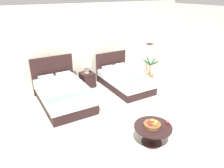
% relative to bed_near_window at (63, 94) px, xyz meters
% --- Properties ---
extents(ground_plane, '(9.44, 9.21, 0.02)m').
position_rel_bed_near_window_xyz_m(ground_plane, '(1.13, -1.42, -0.34)').
color(ground_plane, beige).
extents(wall_back, '(9.44, 0.12, 2.80)m').
position_rel_bed_near_window_xyz_m(wall_back, '(1.13, 1.39, 1.07)').
color(wall_back, silver).
rests_on(wall_back, ground).
extents(wall_side_right, '(0.12, 4.81, 2.80)m').
position_rel_bed_near_window_xyz_m(wall_side_right, '(4.05, -1.02, 1.07)').
color(wall_side_right, silver).
rests_on(wall_side_right, ground).
extents(bed_near_window, '(1.43, 2.16, 1.26)m').
position_rel_bed_near_window_xyz_m(bed_near_window, '(0.00, 0.00, 0.00)').
color(bed_near_window, black).
rests_on(bed_near_window, ground).
extents(bed_near_corner, '(1.31, 2.11, 1.08)m').
position_rel_bed_near_window_xyz_m(bed_near_corner, '(2.27, 0.00, -0.05)').
color(bed_near_corner, black).
rests_on(bed_near_corner, ground).
extents(nightstand, '(0.46, 0.49, 0.52)m').
position_rel_bed_near_window_xyz_m(nightstand, '(1.18, 0.77, -0.07)').
color(nightstand, black).
rests_on(nightstand, ground).
extents(table_lamp, '(0.32, 0.32, 0.41)m').
position_rel_bed_near_window_xyz_m(table_lamp, '(1.18, 0.79, 0.47)').
color(table_lamp, beige).
rests_on(table_lamp, nightstand).
extents(coffee_table, '(0.85, 0.85, 0.45)m').
position_rel_bed_near_window_xyz_m(coffee_table, '(1.05, -2.82, 0.00)').
color(coffee_table, black).
rests_on(coffee_table, ground).
extents(fruit_bowl, '(0.38, 0.38, 0.15)m').
position_rel_bed_near_window_xyz_m(fruit_bowl, '(1.02, -2.82, 0.17)').
color(fruit_bowl, brown).
rests_on(fruit_bowl, coffee_table).
extents(loose_apple, '(0.08, 0.08, 0.08)m').
position_rel_bed_near_window_xyz_m(loose_apple, '(1.39, -2.93, 0.16)').
color(loose_apple, '#B42E31').
rests_on(loose_apple, coffee_table).
extents(floor_lamp_corner, '(0.21, 0.21, 1.34)m').
position_rel_bed_near_window_xyz_m(floor_lamp_corner, '(3.70, 0.39, 0.34)').
color(floor_lamp_corner, black).
rests_on(floor_lamp_corner, ground).
extents(potted_palm, '(0.54, 0.66, 0.92)m').
position_rel_bed_near_window_xyz_m(potted_palm, '(3.42, -0.03, -0.05)').
color(potted_palm, brown).
rests_on(potted_palm, ground).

